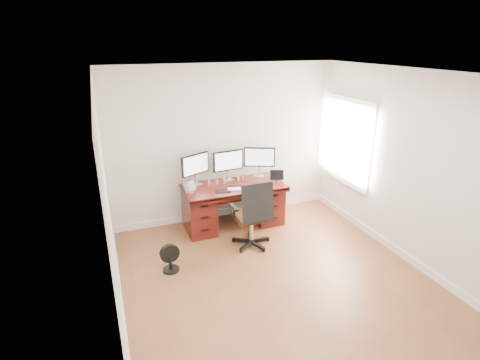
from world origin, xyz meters
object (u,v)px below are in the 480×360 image
object	(u,v)px
desk	(233,203)
monitor_center	(228,162)
floor_fan	(170,258)
office_chair	(253,225)
keyboard	(236,189)

from	to	relation	value
desk	monitor_center	distance (m)	0.72
floor_fan	monitor_center	world-z (taller)	monitor_center
office_chair	floor_fan	size ratio (longest dim) A/B	2.73
monitor_center	keyboard	world-z (taller)	monitor_center
desk	floor_fan	world-z (taller)	desk
floor_fan	monitor_center	distance (m)	2.00
office_chair	floor_fan	xyz separation A→B (m)	(-1.33, -0.22, -0.17)
desk	office_chair	size ratio (longest dim) A/B	1.54
desk	office_chair	bearing A→B (deg)	-87.40
desk	keyboard	distance (m)	0.42
office_chair	monitor_center	xyz separation A→B (m)	(-0.04, 1.03, 0.72)
desk	floor_fan	distance (m)	1.65
monitor_center	desk	bearing A→B (deg)	-95.70
keyboard	office_chair	bearing A→B (deg)	-69.22
floor_fan	desk	bearing A→B (deg)	33.87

